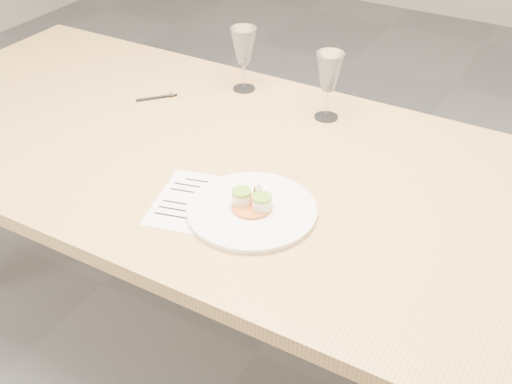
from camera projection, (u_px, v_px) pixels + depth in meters
The scene contains 7 objects.
ground at pixel (257, 353), 2.14m from camera, with size 7.00×7.00×0.00m, color slate.
dining_table at pixel (257, 185), 1.75m from camera, with size 2.40×1.00×0.75m.
dinner_plate at pixel (252, 209), 1.53m from camera, with size 0.31×0.31×0.08m.
recipe_sheet at pixel (195, 202), 1.57m from camera, with size 0.25×0.28×0.00m.
ballpoint_pen at pixel (157, 97), 2.02m from camera, with size 0.10×0.10×0.01m.
wine_glass_0 at pixel (244, 47), 2.00m from camera, with size 0.08×0.08×0.21m.
wine_glass_1 at pixel (329, 73), 1.84m from camera, with size 0.08×0.08×0.20m.
Camera 1 is at (0.72, -1.25, 1.67)m, focal length 45.00 mm.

